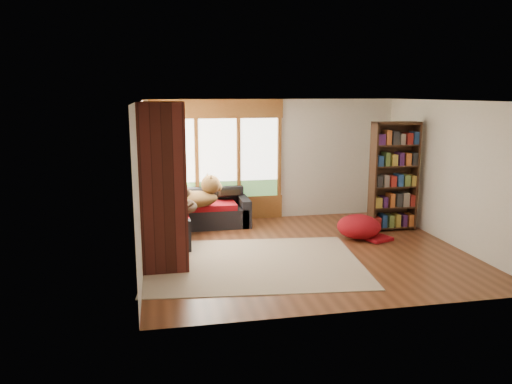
{
  "coord_description": "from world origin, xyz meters",
  "views": [
    {
      "loc": [
        -2.47,
        -8.05,
        2.73
      ],
      "look_at": [
        -0.72,
        0.71,
        0.95
      ],
      "focal_mm": 35.0,
      "sensor_mm": 36.0,
      "label": 1
    }
  ],
  "objects": [
    {
      "name": "wall_right",
      "position": [
        2.75,
        0.0,
        1.3
      ],
      "size": [
        0.04,
        5.0,
        2.6
      ],
      "primitive_type": "cube",
      "color": "silver",
      "rests_on": "ground"
    },
    {
      "name": "dog_brindle",
      "position": [
        -2.0,
        1.24,
        0.74
      ],
      "size": [
        0.53,
        0.8,
        0.42
      ],
      "rotation": [
        0.0,
        0.0,
        1.67
      ],
      "color": "black",
      "rests_on": "sectional_sofa"
    },
    {
      "name": "pouf",
      "position": [
        1.25,
        0.58,
        0.24
      ],
      "size": [
        0.89,
        0.89,
        0.45
      ],
      "primitive_type": "ellipsoid",
      "rotation": [
        0.0,
        0.0,
        -0.08
      ],
      "color": "maroon",
      "rests_on": "area_rug"
    },
    {
      "name": "wall_left",
      "position": [
        -2.75,
        0.0,
        1.3
      ],
      "size": [
        0.04,
        5.0,
        2.6
      ],
      "primitive_type": "cube",
      "color": "silver",
      "rests_on": "ground"
    },
    {
      "name": "floor",
      "position": [
        0.0,
        0.0,
        0.0
      ],
      "size": [
        5.5,
        5.5,
        0.0
      ],
      "primitive_type": "plane",
      "color": "#582D18",
      "rests_on": "ground"
    },
    {
      "name": "sectional_sofa",
      "position": [
        -1.95,
        1.7,
        0.3
      ],
      "size": [
        2.2,
        2.2,
        0.8
      ],
      "rotation": [
        0.0,
        0.0,
        -0.03
      ],
      "color": "black",
      "rests_on": "ground"
    },
    {
      "name": "roller_blind",
      "position": [
        -2.69,
        2.03,
        1.75
      ],
      "size": [
        0.03,
        0.72,
        0.9
      ],
      "primitive_type": "cube",
      "color": "#8A9B60",
      "rests_on": "wall_left"
    },
    {
      "name": "windows_left",
      "position": [
        -2.72,
        1.2,
        1.35
      ],
      "size": [
        0.1,
        2.62,
        1.9
      ],
      "color": "brown",
      "rests_on": "wall_left"
    },
    {
      "name": "ceiling",
      "position": [
        0.0,
        0.0,
        2.6
      ],
      "size": [
        5.5,
        5.5,
        0.0
      ],
      "primitive_type": "plane",
      "color": "white"
    },
    {
      "name": "area_rug",
      "position": [
        -0.98,
        -0.46,
        0.01
      ],
      "size": [
        3.7,
        2.98,
        0.01
      ],
      "primitive_type": "cube",
      "rotation": [
        0.0,
        0.0,
        -0.1
      ],
      "color": "silver",
      "rests_on": "ground"
    },
    {
      "name": "wall_back",
      "position": [
        0.0,
        2.5,
        1.3
      ],
      "size": [
        5.5,
        0.04,
        2.6
      ],
      "primitive_type": "cube",
      "color": "silver",
      "rests_on": "ground"
    },
    {
      "name": "bookshelf",
      "position": [
        2.14,
        1.01,
        1.09
      ],
      "size": [
        0.93,
        0.31,
        2.18
      ],
      "color": "#382012",
      "rests_on": "ground"
    },
    {
      "name": "brick_chimney",
      "position": [
        -2.4,
        -0.35,
        1.3
      ],
      "size": [
        0.7,
        0.7,
        2.6
      ],
      "primitive_type": "cube",
      "color": "#471914",
      "rests_on": "ground"
    },
    {
      "name": "wall_front",
      "position": [
        0.0,
        -2.5,
        1.3
      ],
      "size": [
        5.5,
        0.04,
        2.6
      ],
      "primitive_type": "cube",
      "color": "silver",
      "rests_on": "ground"
    },
    {
      "name": "dog_tan",
      "position": [
        -1.7,
        1.61,
        0.81
      ],
      "size": [
        1.09,
        0.8,
        0.55
      ],
      "rotation": [
        0.0,
        0.0,
        0.23
      ],
      "color": "brown",
      "rests_on": "sectional_sofa"
    },
    {
      "name": "windows_back",
      "position": [
        -1.2,
        2.47,
        1.35
      ],
      "size": [
        2.82,
        0.1,
        1.9
      ],
      "color": "brown",
      "rests_on": "wall_back"
    },
    {
      "name": "throw_pillows",
      "position": [
        -1.86,
        1.75,
        0.76
      ],
      "size": [
        1.98,
        1.68,
        0.45
      ],
      "color": "black",
      "rests_on": "sectional_sofa"
    }
  ]
}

